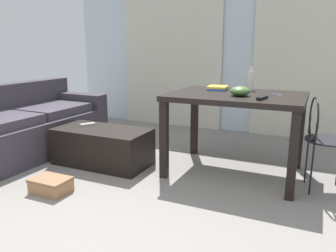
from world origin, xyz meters
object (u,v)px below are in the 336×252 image
object	(u,v)px
couch	(22,128)
bowl	(240,91)
tv_remote_on_table	(262,98)
craft_table	(236,105)
bottle_near	(251,80)
wire_chair	(321,133)
book_stack	(217,88)
tv_remote_primary	(88,124)
scissors	(276,94)
coffee_table	(103,146)
shoebox	(51,185)

from	to	relation	value
couch	bowl	size ratio (longest dim) A/B	11.20
bowl	tv_remote_on_table	bearing A→B (deg)	-30.06
couch	craft_table	xyz separation A→B (m)	(2.38, 0.44, 0.38)
tv_remote_on_table	bottle_near	bearing A→B (deg)	122.45
wire_chair	bottle_near	distance (m)	0.89
bottle_near	book_stack	distance (m)	0.34
tv_remote_primary	wire_chair	bearing A→B (deg)	36.94
craft_table	scissors	size ratio (longest dim) A/B	13.05
tv_remote_primary	bowl	bearing A→B (deg)	37.84
bowl	book_stack	xyz separation A→B (m)	(-0.31, 0.33, -0.02)
craft_table	couch	bearing A→B (deg)	-169.52
wire_chair	tv_remote_on_table	size ratio (longest dim) A/B	5.01
wire_chair	book_stack	size ratio (longest dim) A/B	3.22
wire_chair	tv_remote_primary	world-z (taller)	wire_chair
wire_chair	bowl	distance (m)	0.77
coffee_table	book_stack	size ratio (longest dim) A/B	3.94
couch	book_stack	bearing A→B (deg)	16.85
craft_table	wire_chair	xyz separation A→B (m)	(0.76, -0.10, -0.17)
bottle_near	tv_remote_primary	size ratio (longest dim) A/B	1.49
couch	shoebox	world-z (taller)	couch
tv_remote_primary	coffee_table	bearing A→B (deg)	16.92
couch	wire_chair	world-z (taller)	wire_chair
tv_remote_on_table	tv_remote_primary	world-z (taller)	tv_remote_on_table
scissors	shoebox	distance (m)	2.18
wire_chair	tv_remote_on_table	distance (m)	0.58
bowl	shoebox	world-z (taller)	bowl
coffee_table	tv_remote_on_table	world-z (taller)	tv_remote_on_table
book_stack	tv_remote_primary	distance (m)	1.46
bottle_near	shoebox	bearing A→B (deg)	-133.73
craft_table	bottle_near	world-z (taller)	bottle_near
couch	bottle_near	size ratio (longest dim) A/B	8.41
couch	book_stack	size ratio (longest dim) A/B	7.90
tv_remote_on_table	book_stack	bearing A→B (deg)	150.76
craft_table	bowl	size ratio (longest dim) A/B	6.93
couch	wire_chair	xyz separation A→B (m)	(3.14, 0.34, 0.21)
craft_table	tv_remote_primary	size ratio (longest dim) A/B	7.75
tv_remote_on_table	shoebox	size ratio (longest dim) A/B	0.51
coffee_table	tv_remote_primary	world-z (taller)	tv_remote_primary
wire_chair	bottle_near	world-z (taller)	bottle_near
book_stack	tv_remote_primary	world-z (taller)	book_stack
wire_chair	tv_remote_primary	xyz separation A→B (m)	(-2.32, -0.18, -0.12)
couch	shoebox	bearing A→B (deg)	-32.70
couch	bottle_near	xyz separation A→B (m)	(2.45, 0.74, 0.58)
book_stack	scissors	bearing A→B (deg)	-10.37
craft_table	wire_chair	size ratio (longest dim) A/B	1.52
couch	book_stack	xyz separation A→B (m)	(2.13, 0.64, 0.50)
couch	tv_remote_primary	xyz separation A→B (m)	(0.82, 0.16, 0.09)
bottle_near	bowl	world-z (taller)	bottle_near
book_stack	tv_remote_primary	xyz separation A→B (m)	(-1.31, -0.48, -0.41)
coffee_table	shoebox	size ratio (longest dim) A/B	3.11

